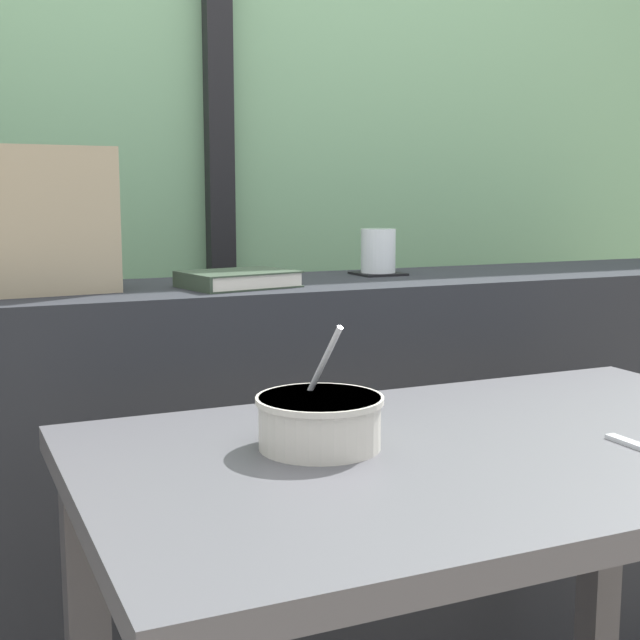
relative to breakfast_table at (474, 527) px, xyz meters
The scene contains 9 objects.
outdoor_backdrop 1.60m from the breakfast_table, 91.20° to the left, with size 4.80×0.08×2.80m, color #7AAD7F.
window_divider_post 1.49m from the breakfast_table, 87.46° to the left, with size 0.07×0.05×2.60m, color black.
dark_console_ledge 0.68m from the breakfast_table, 92.51° to the left, with size 2.80×0.38×0.88m, color #23262B.
breakfast_table is the anchor object (origin of this frame).
coaster_square 0.81m from the breakfast_table, 72.45° to the left, with size 0.10×0.10×0.01m, color black.
juice_glass 0.83m from the breakfast_table, 72.45° to the left, with size 0.08×0.08×0.10m.
closed_book 0.69m from the breakfast_table, 102.27° to the left, with size 0.23×0.19×0.03m.
throw_pillow 0.94m from the breakfast_table, 127.92° to the left, with size 0.32×0.14×0.26m, color tan.
soup_bowl 0.27m from the breakfast_table, 163.04° to the left, with size 0.17×0.17×0.17m.
Camera 1 is at (-0.63, -1.08, 1.06)m, focal length 48.79 mm.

